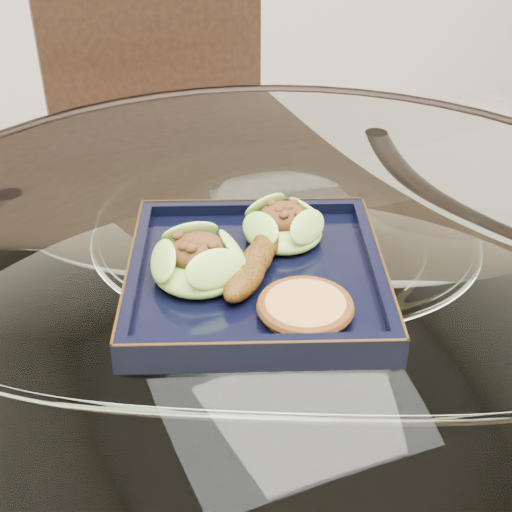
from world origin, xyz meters
name	(u,v)px	position (x,y,z in m)	size (l,w,h in m)	color
dining_table	(281,363)	(0.00, 0.00, 0.60)	(1.13, 1.13, 0.77)	white
dining_chair	(181,197)	(0.02, 0.54, 0.56)	(0.44, 0.44, 1.01)	black
navy_plate	(256,279)	(-0.05, -0.05, 0.77)	(0.27, 0.27, 0.02)	black
lettuce_wrap_left	(199,264)	(-0.11, -0.03, 0.80)	(0.10, 0.10, 0.04)	#5D8B28
lettuce_wrap_right	(283,228)	(0.00, 0.00, 0.80)	(0.09, 0.09, 0.03)	#5B922A
roasted_plantain	(257,259)	(-0.05, -0.04, 0.80)	(0.15, 0.03, 0.03)	#693D0B
crumb_patty	(305,308)	(-0.04, -0.13, 0.79)	(0.08, 0.08, 0.02)	#AE753A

